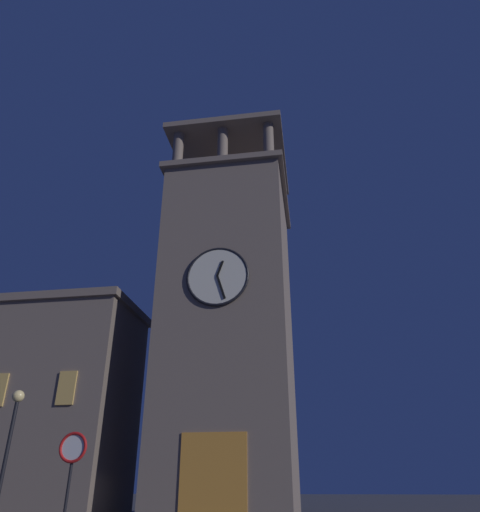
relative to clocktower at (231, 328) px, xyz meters
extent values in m
cube|color=#75665B|center=(0.00, -0.02, -0.58)|extent=(7.31, 8.80, 20.05)
cube|color=#75665B|center=(0.00, -0.02, 9.65)|extent=(7.91, 9.40, 0.40)
cylinder|color=#75665B|center=(-3.06, 3.78, 11.27)|extent=(0.70, 0.70, 2.85)
cylinder|color=#75665B|center=(0.00, 3.78, 11.27)|extent=(0.70, 0.70, 2.85)
cylinder|color=#75665B|center=(3.06, 3.78, 11.27)|extent=(0.70, 0.70, 2.85)
cylinder|color=#75665B|center=(-3.06, -3.82, 11.27)|extent=(0.70, 0.70, 2.85)
cylinder|color=#75665B|center=(0.00, -3.82, 11.27)|extent=(0.70, 0.70, 2.85)
cylinder|color=#75665B|center=(3.06, -3.82, 11.27)|extent=(0.70, 0.70, 2.85)
cube|color=#75665B|center=(0.00, -0.02, 12.90)|extent=(7.91, 9.40, 0.40)
cylinder|color=black|center=(0.00, -0.02, 14.42)|extent=(0.12, 0.12, 2.64)
cylinder|color=silver|center=(0.00, 4.44, 1.59)|extent=(3.42, 0.12, 3.42)
torus|color=black|center=(0.00, 4.46, 1.59)|extent=(3.58, 0.16, 3.58)
cube|color=black|center=(-0.15, 4.54, 2.03)|extent=(0.42, 0.06, 0.93)
cube|color=black|center=(-0.22, 4.54, 0.90)|extent=(0.56, 0.06, 1.42)
cube|color=orange|center=(0.00, 4.33, -8.60)|extent=(3.20, 0.24, 4.00)
cube|color=#E0B259|center=(8.40, 3.68, -4.14)|extent=(1.00, 0.12, 1.80)
cylinder|color=black|center=(6.12, 11.30, -8.37)|extent=(0.14, 0.14, 4.47)
sphere|color=#F9DB8C|center=(6.12, 11.30, -5.91)|extent=(0.44, 0.44, 0.44)
cylinder|color=black|center=(1.51, 15.38, -9.27)|extent=(0.08, 0.08, 2.67)
cylinder|color=white|center=(1.51, 15.42, -8.03)|extent=(0.70, 0.04, 0.70)
torus|color=red|center=(1.51, 15.44, -8.03)|extent=(0.78, 0.08, 0.78)
camera|label=1|loc=(-4.86, 27.90, -8.96)|focal=32.81mm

